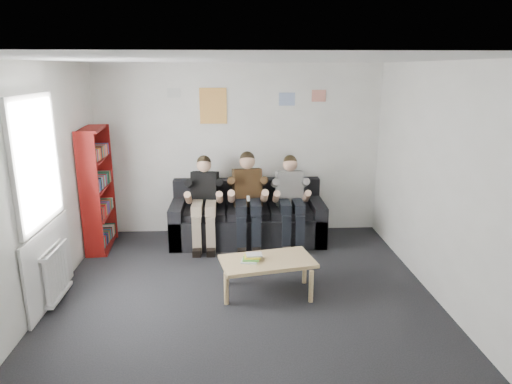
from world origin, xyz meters
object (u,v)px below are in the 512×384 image
person_left (204,202)px  person_middle (248,200)px  coffee_table (267,264)px  person_right (291,201)px  sofa (247,220)px  bookshelf (98,189)px

person_left → person_middle: bearing=8.0°
coffee_table → person_right: person_right is taller
sofa → bookshelf: (-2.20, -0.22, 0.58)m
person_left → bookshelf: bearing=-171.2°
coffee_table → person_left: 1.82m
sofa → person_left: (-0.65, -0.21, 0.36)m
coffee_table → person_left: (-0.83, 1.60, 0.30)m
person_left → sofa: bearing=26.0°
bookshelf → person_middle: (2.20, 0.01, -0.20)m
person_right → person_left: bearing=175.0°
person_middle → bookshelf: bearing=171.4°
person_left → coffee_table: bearing=-54.3°
bookshelf → coffee_table: (2.37, -1.59, -0.52)m
sofa → coffee_table: sofa is taller
sofa → coffee_table: 1.81m
sofa → bookshelf: 2.28m
person_middle → person_right: bearing=-8.4°
sofa → bookshelf: bearing=-174.3°
person_left → person_middle: 0.65m
person_right → coffee_table: bearing=-111.6°
person_right → person_middle: bearing=175.3°
bookshelf → person_left: bearing=-4.5°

